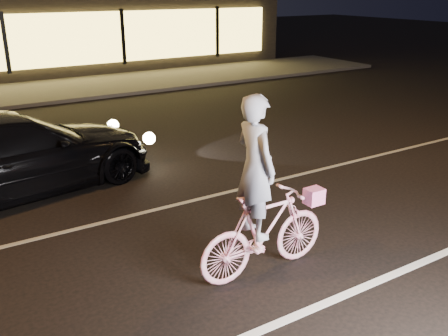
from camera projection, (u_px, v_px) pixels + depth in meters
ground at (215, 263)px, 6.84m from camera, size 90.00×90.00×0.00m
lane_stripe_near at (283, 321)px, 5.64m from camera, size 60.00×0.12×0.01m
lane_stripe_far at (155, 210)px, 8.43m from camera, size 60.00×0.10×0.01m
sidewalk at (22, 94)px, 17.18m from camera, size 30.00×4.00×0.12m
cyclist at (262, 213)px, 6.31m from camera, size 1.91×0.66×2.41m
sedan at (13, 154)px, 8.88m from camera, size 5.45×3.05×1.49m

